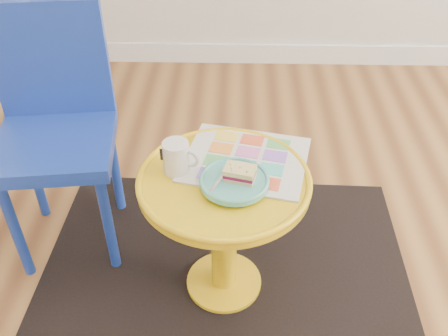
{
  "coord_description": "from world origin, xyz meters",
  "views": [
    {
      "loc": [
        -0.63,
        -0.82,
        1.41
      ],
      "look_at": [
        -0.66,
        0.29,
        0.52
      ],
      "focal_mm": 40.0,
      "sensor_mm": 36.0,
      "label": 1
    }
  ],
  "objects_px": {
    "mug": "(177,157)",
    "plate": "(234,182)",
    "newspaper": "(246,159)",
    "side_table": "(224,213)",
    "chair": "(55,120)"
  },
  "relations": [
    {
      "from": "chair",
      "to": "plate",
      "type": "bearing_deg",
      "value": -34.44
    },
    {
      "from": "chair",
      "to": "newspaper",
      "type": "relative_size",
      "value": 2.38
    },
    {
      "from": "chair",
      "to": "mug",
      "type": "xyz_separation_m",
      "value": [
        0.44,
        -0.24,
        0.04
      ]
    },
    {
      "from": "chair",
      "to": "newspaper",
      "type": "height_order",
      "value": "chair"
    },
    {
      "from": "side_table",
      "to": "mug",
      "type": "relative_size",
      "value": 4.67
    },
    {
      "from": "newspaper",
      "to": "mug",
      "type": "xyz_separation_m",
      "value": [
        -0.2,
        -0.06,
        0.05
      ]
    },
    {
      "from": "chair",
      "to": "mug",
      "type": "distance_m",
      "value": 0.5
    },
    {
      "from": "side_table",
      "to": "mug",
      "type": "xyz_separation_m",
      "value": [
        -0.14,
        0.03,
        0.19
      ]
    },
    {
      "from": "newspaper",
      "to": "chair",
      "type": "bearing_deg",
      "value": 176.23
    },
    {
      "from": "chair",
      "to": "side_table",
      "type": "bearing_deg",
      "value": -32.81
    },
    {
      "from": "newspaper",
      "to": "side_table",
      "type": "bearing_deg",
      "value": -112.76
    },
    {
      "from": "mug",
      "to": "plate",
      "type": "distance_m",
      "value": 0.18
    },
    {
      "from": "mug",
      "to": "plate",
      "type": "relative_size",
      "value": 0.55
    },
    {
      "from": "side_table",
      "to": "newspaper",
      "type": "height_order",
      "value": "newspaper"
    },
    {
      "from": "side_table",
      "to": "mug",
      "type": "bearing_deg",
      "value": 166.74
    }
  ]
}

